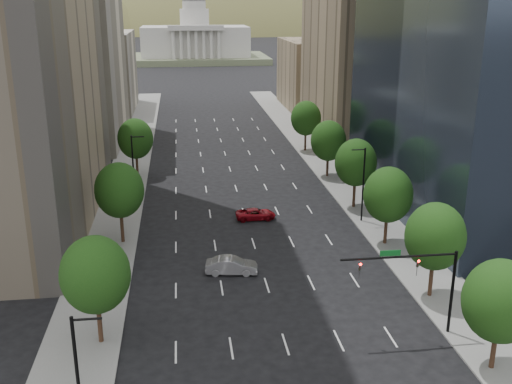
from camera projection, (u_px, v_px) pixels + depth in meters
name	position (u px, v px, depth m)	size (l,w,h in m)	color
sidewalk_left	(116.00, 217.00, 72.08)	(6.00, 200.00, 0.15)	slate
sidewalk_right	(365.00, 206.00, 75.82)	(6.00, 200.00, 0.15)	slate
midrise_cream_left	(78.00, 44.00, 106.18)	(14.00, 30.00, 35.00)	beige
filler_left	(103.00, 72.00, 139.94)	(14.00, 26.00, 18.00)	beige
parking_tan_right	(355.00, 57.00, 110.14)	(14.00, 30.00, 30.00)	#8C7759
filler_right	(314.00, 74.00, 143.44)	(14.00, 26.00, 16.00)	#8C7759
tree_right_0	(500.00, 301.00, 40.96)	(5.20, 5.20, 8.39)	#382316
tree_right_1	(435.00, 236.00, 51.24)	(5.20, 5.20, 8.75)	#382316
tree_right_2	(388.00, 195.00, 62.61)	(5.20, 5.20, 8.61)	#382316
tree_right_3	(356.00, 163.00, 73.85)	(5.20, 5.20, 8.89)	#382316
tree_right_4	(328.00, 141.00, 87.20)	(5.20, 5.20, 8.46)	#382316
tree_right_5	(306.00, 118.00, 102.21)	(5.20, 5.20, 8.75)	#382316
tree_left_0	(95.00, 275.00, 44.09)	(5.20, 5.20, 8.75)	#382316
tree_left_1	(119.00, 190.00, 62.90)	(5.20, 5.20, 8.97)	#382316
tree_left_2	(135.00, 139.00, 87.53)	(5.20, 5.20, 8.68)	#382316
streetlight_rn	(363.00, 183.00, 69.38)	(1.70, 0.20, 9.00)	black
streetlight_ls	(79.00, 383.00, 33.10)	(1.70, 0.20, 9.00)	black
streetlight_ln	(134.00, 168.00, 75.59)	(1.70, 0.20, 9.00)	black
traffic_signal	(423.00, 275.00, 45.33)	(9.12, 0.40, 7.38)	black
capitol	(195.00, 41.00, 250.43)	(60.00, 40.00, 35.20)	#596647
foothills	(221.00, 65.00, 598.95)	(720.00, 413.00, 263.00)	olive
car_silver	(232.00, 266.00, 57.21)	(1.73, 4.97, 1.64)	gray
car_red_far	(256.00, 214.00, 71.47)	(2.20, 4.77, 1.33)	maroon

